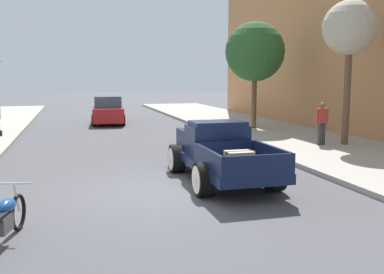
{
  "coord_description": "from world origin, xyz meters",
  "views": [
    {
      "loc": [
        -2.09,
        -10.22,
        2.76
      ],
      "look_at": [
        1.3,
        2.07,
        1.0
      ],
      "focal_mm": 40.72,
      "sensor_mm": 36.0,
      "label": 1
    }
  ],
  "objects_px": {
    "street_tree_second": "(255,52)",
    "motorcycle_parked": "(2,220)",
    "hotrod_truck_navy": "(218,152)",
    "street_tree_nearest": "(350,30)",
    "car_background_red": "(108,111)",
    "pedestrian_sidewalk_right": "(322,121)"
  },
  "relations": [
    {
      "from": "street_tree_second",
      "to": "hotrod_truck_navy",
      "type": "bearing_deg",
      "value": -118.35
    },
    {
      "from": "car_background_red",
      "to": "street_tree_second",
      "type": "height_order",
      "value": "street_tree_second"
    },
    {
      "from": "motorcycle_parked",
      "to": "street_tree_second",
      "type": "relative_size",
      "value": 0.39
    },
    {
      "from": "hotrod_truck_navy",
      "to": "car_background_red",
      "type": "relative_size",
      "value": 1.12
    },
    {
      "from": "street_tree_nearest",
      "to": "motorcycle_parked",
      "type": "bearing_deg",
      "value": -147.79
    },
    {
      "from": "car_background_red",
      "to": "street_tree_nearest",
      "type": "xyz_separation_m",
      "value": [
        8.18,
        -11.57,
        3.77
      ]
    },
    {
      "from": "pedestrian_sidewalk_right",
      "to": "street_tree_second",
      "type": "bearing_deg",
      "value": 92.03
    },
    {
      "from": "hotrod_truck_navy",
      "to": "street_tree_second",
      "type": "xyz_separation_m",
      "value": [
        5.28,
        9.78,
        3.28
      ]
    },
    {
      "from": "car_background_red",
      "to": "street_tree_nearest",
      "type": "bearing_deg",
      "value": -54.75
    },
    {
      "from": "car_background_red",
      "to": "pedestrian_sidewalk_right",
      "type": "distance_m",
      "value": 13.54
    },
    {
      "from": "street_tree_nearest",
      "to": "street_tree_second",
      "type": "relative_size",
      "value": 1.02
    },
    {
      "from": "hotrod_truck_navy",
      "to": "street_tree_second",
      "type": "height_order",
      "value": "street_tree_second"
    },
    {
      "from": "car_background_red",
      "to": "pedestrian_sidewalk_right",
      "type": "bearing_deg",
      "value": -57.78
    },
    {
      "from": "hotrod_truck_navy",
      "to": "pedestrian_sidewalk_right",
      "type": "bearing_deg",
      "value": 34.14
    },
    {
      "from": "street_tree_second",
      "to": "street_tree_nearest",
      "type": "bearing_deg",
      "value": -79.19
    },
    {
      "from": "motorcycle_parked",
      "to": "pedestrian_sidewalk_right",
      "type": "distance_m",
      "value": 12.76
    },
    {
      "from": "hotrod_truck_navy",
      "to": "street_tree_second",
      "type": "relative_size",
      "value": 0.92
    },
    {
      "from": "pedestrian_sidewalk_right",
      "to": "hotrod_truck_navy",
      "type": "bearing_deg",
      "value": -145.86
    },
    {
      "from": "street_tree_nearest",
      "to": "hotrod_truck_navy",
      "type": "bearing_deg",
      "value": -150.85
    },
    {
      "from": "hotrod_truck_navy",
      "to": "motorcycle_parked",
      "type": "relative_size",
      "value": 2.38
    },
    {
      "from": "pedestrian_sidewalk_right",
      "to": "car_background_red",
      "type": "bearing_deg",
      "value": 122.22
    },
    {
      "from": "street_tree_second",
      "to": "motorcycle_parked",
      "type": "bearing_deg",
      "value": -127.42
    }
  ]
}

